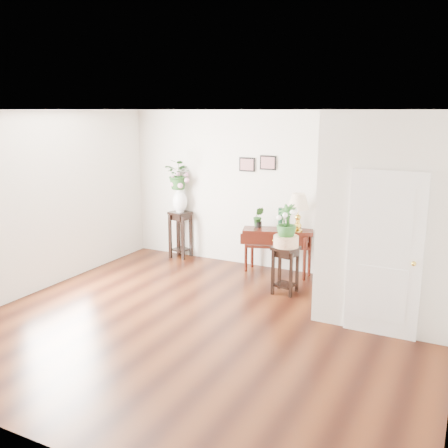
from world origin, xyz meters
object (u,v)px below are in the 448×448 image
Objects in this scene: console_table at (277,251)px; plant_stand_b at (285,270)px; table_lamp at (298,211)px; plant_stand_a at (180,234)px.

console_table is 0.96m from plant_stand_b.
plant_stand_a is (-2.39, 0.10, -0.70)m from table_lamp.
console_table is 1.33× the size of plant_stand_a.
table_lamp reaches higher than console_table.
plant_stand_b is (2.49, -0.94, -0.07)m from plant_stand_a.
console_table is at bearing 180.00° from table_lamp.
plant_stand_a reaches higher than plant_stand_b.
plant_stand_a is at bearing 158.44° from console_table.
console_table is 1.59× the size of plant_stand_b.
console_table is 0.83m from table_lamp.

